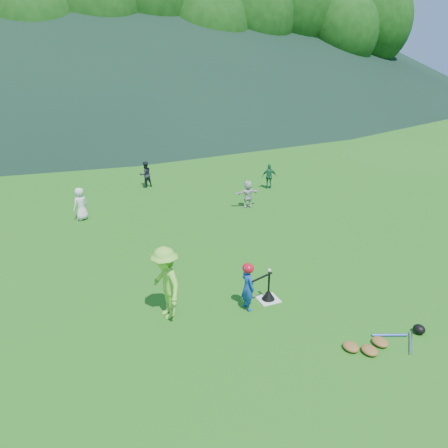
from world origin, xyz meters
name	(u,v)px	position (x,y,z in m)	size (l,w,h in m)	color
ground	(268,300)	(0.00, 0.00, 0.00)	(120.00, 120.00, 0.00)	#1F6116
home_plate	(268,299)	(0.00, 0.00, 0.01)	(0.45, 0.45, 0.02)	silver
baseball	(269,270)	(0.00, 0.00, 0.74)	(0.08, 0.08, 0.08)	white
batter_child	(248,287)	(-0.59, -0.13, 0.53)	(0.38, 0.25, 1.06)	#163E9D
adult_coach	(166,283)	(-2.24, 0.29, 0.78)	(1.01, 0.58, 1.56)	#7CD13D
fielder_a	(81,204)	(-3.23, 6.77, 0.54)	(0.53, 0.34, 1.08)	silver
fielder_b	(145,174)	(-0.42, 9.53, 0.52)	(0.51, 0.40, 1.05)	black
fielder_c	(269,176)	(4.06, 7.38, 0.50)	(0.58, 0.24, 1.00)	#1D623D
fielder_d	(248,194)	(2.27, 5.68, 0.49)	(0.91, 0.29, 0.98)	silver
batting_tee	(268,295)	(0.00, 0.00, 0.13)	(0.30, 0.30, 0.68)	black
batter_gear	(249,269)	(-0.56, -0.14, 0.95)	(0.73, 0.26, 0.42)	#AF0B1D
equipment_pile	(381,342)	(1.18, -2.26, 0.07)	(1.80, 0.78, 0.19)	olive
outfield_fence	(93,112)	(0.00, 28.00, 0.70)	(70.07, 0.08, 1.33)	gray
tree_line	(75,9)	(0.20, 33.83, 8.21)	(70.04, 11.40, 14.82)	#382314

